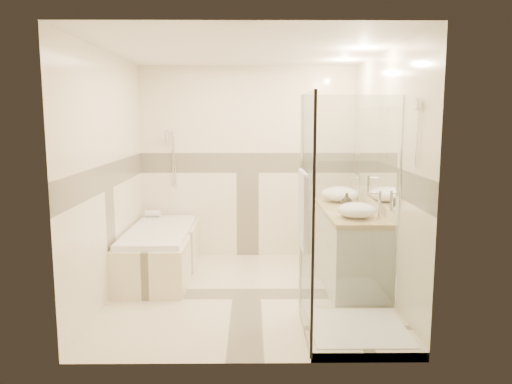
{
  "coord_description": "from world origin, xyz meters",
  "views": [
    {
      "loc": [
        0.05,
        -5.04,
        1.84
      ],
      "look_at": [
        0.1,
        0.25,
        1.05
      ],
      "focal_mm": 35.0,
      "sensor_mm": 36.0,
      "label": 1
    }
  ],
  "objects_px": {
    "bathtub": "(160,250)",
    "amenity_bottle_a": "(348,202)",
    "shower_enclosure": "(343,277)",
    "vanity": "(349,247)",
    "vessel_sink_far": "(357,210)",
    "amenity_bottle_b": "(347,200)",
    "vessel_sink_near": "(340,194)"
  },
  "relations": [
    {
      "from": "bathtub",
      "to": "vanity",
      "type": "distance_m",
      "value": 2.18
    },
    {
      "from": "vessel_sink_near",
      "to": "amenity_bottle_a",
      "type": "relative_size",
      "value": 2.98
    },
    {
      "from": "bathtub",
      "to": "shower_enclosure",
      "type": "height_order",
      "value": "shower_enclosure"
    },
    {
      "from": "vessel_sink_near",
      "to": "amenity_bottle_b",
      "type": "height_order",
      "value": "vessel_sink_near"
    },
    {
      "from": "shower_enclosure",
      "to": "vessel_sink_far",
      "type": "relative_size",
      "value": 5.27
    },
    {
      "from": "shower_enclosure",
      "to": "vanity",
      "type": "bearing_deg",
      "value": 77.03
    },
    {
      "from": "shower_enclosure",
      "to": "amenity_bottle_a",
      "type": "xyz_separation_m",
      "value": [
        0.27,
        1.31,
        0.42
      ]
    },
    {
      "from": "vanity",
      "to": "amenity_bottle_b",
      "type": "relative_size",
      "value": 9.61
    },
    {
      "from": "bathtub",
      "to": "shower_enclosure",
      "type": "relative_size",
      "value": 0.83
    },
    {
      "from": "vessel_sink_near",
      "to": "amenity_bottle_a",
      "type": "distance_m",
      "value": 0.49
    },
    {
      "from": "vanity",
      "to": "shower_enclosure",
      "type": "relative_size",
      "value": 0.79
    },
    {
      "from": "shower_enclosure",
      "to": "vessel_sink_near",
      "type": "distance_m",
      "value": 1.87
    },
    {
      "from": "shower_enclosure",
      "to": "vessel_sink_far",
      "type": "distance_m",
      "value": 0.96
    },
    {
      "from": "shower_enclosure",
      "to": "amenity_bottle_b",
      "type": "xyz_separation_m",
      "value": [
        0.27,
        1.36,
        0.43
      ]
    },
    {
      "from": "amenity_bottle_b",
      "to": "vessel_sink_far",
      "type": "bearing_deg",
      "value": -90.0
    },
    {
      "from": "bathtub",
      "to": "vanity",
      "type": "bearing_deg",
      "value": -9.25
    },
    {
      "from": "bathtub",
      "to": "shower_enclosure",
      "type": "xyz_separation_m",
      "value": [
        1.86,
        -1.62,
        0.2
      ]
    },
    {
      "from": "vessel_sink_far",
      "to": "amenity_bottle_b",
      "type": "xyz_separation_m",
      "value": [
        0.0,
        0.54,
        0.01
      ]
    },
    {
      "from": "bathtub",
      "to": "vessel_sink_far",
      "type": "height_order",
      "value": "vessel_sink_far"
    },
    {
      "from": "bathtub",
      "to": "amenity_bottle_a",
      "type": "distance_m",
      "value": 2.24
    },
    {
      "from": "bathtub",
      "to": "amenity_bottle_b",
      "type": "bearing_deg",
      "value": -7.08
    },
    {
      "from": "vanity",
      "to": "shower_enclosure",
      "type": "bearing_deg",
      "value": -102.97
    },
    {
      "from": "vessel_sink_near",
      "to": "amenity_bottle_b",
      "type": "xyz_separation_m",
      "value": [
        0.0,
        -0.44,
        -0.0
      ]
    },
    {
      "from": "bathtub",
      "to": "vanity",
      "type": "xyz_separation_m",
      "value": [
        2.15,
        -0.35,
        0.12
      ]
    },
    {
      "from": "bathtub",
      "to": "vanity",
      "type": "height_order",
      "value": "vanity"
    },
    {
      "from": "vanity",
      "to": "amenity_bottle_a",
      "type": "relative_size",
      "value": 10.83
    },
    {
      "from": "shower_enclosure",
      "to": "vessel_sink_near",
      "type": "xyz_separation_m",
      "value": [
        0.27,
        1.8,
        0.43
      ]
    },
    {
      "from": "bathtub",
      "to": "vessel_sink_far",
      "type": "xyz_separation_m",
      "value": [
        2.13,
        -0.81,
        0.62
      ]
    },
    {
      "from": "amenity_bottle_a",
      "to": "vessel_sink_far",
      "type": "bearing_deg",
      "value": -90.0
    },
    {
      "from": "vanity",
      "to": "amenity_bottle_b",
      "type": "distance_m",
      "value": 0.52
    },
    {
      "from": "shower_enclosure",
      "to": "amenity_bottle_a",
      "type": "height_order",
      "value": "shower_enclosure"
    },
    {
      "from": "bathtub",
      "to": "vessel_sink_far",
      "type": "relative_size",
      "value": 4.39
    }
  ]
}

